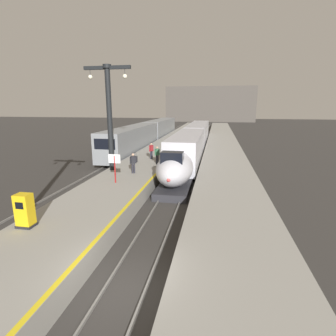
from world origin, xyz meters
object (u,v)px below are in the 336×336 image
Objects in this scene: highspeed_train_main at (193,141)px; passenger_near_edge at (157,154)px; departure_info_board at (115,163)px; rolling_suitcase at (135,159)px; ticket_machine_yellow at (25,212)px; station_column_mid at (109,108)px; regional_train_adjacent at (149,133)px; passenger_mid_platform at (133,162)px; passenger_far_waiting at (151,150)px.

highspeed_train_main is 22.06× the size of passenger_near_edge.
highspeed_train_main reaches higher than departure_info_board.
ticket_machine_yellow is (-0.72, -14.69, 0.44)m from rolling_suitcase.
highspeed_train_main is at bearing 66.52° from station_column_mid.
regional_train_adjacent is at bearing 98.90° from departure_info_board.
ticket_machine_yellow is (2.55, -33.01, -0.34)m from regional_train_adjacent.
station_column_mid is 4.94m from passenger_mid_platform.
highspeed_train_main is 23.30× the size of ticket_machine_yellow.
regional_train_adjacent is 19.43m from passenger_near_edge.
regional_train_adjacent is at bearing 95.79° from station_column_mid.
rolling_suitcase is at bearing 172.97° from passenger_near_edge.
passenger_far_waiting is at bearing 86.94° from departure_info_board.
regional_train_adjacent is at bearing 106.74° from passenger_near_edge.
station_column_mid is at bearing -113.24° from passenger_far_waiting.
highspeed_train_main is at bearing 76.56° from passenger_near_edge.
passenger_mid_platform is 1.72× the size of rolling_suitcase.
passenger_mid_platform is at bearing -20.76° from station_column_mid.
ticket_machine_yellow is (-5.55, -24.88, -0.14)m from highspeed_train_main.
station_column_mid is at bearing -107.58° from rolling_suitcase.
passenger_far_waiting is 2.34m from rolling_suitcase.
passenger_mid_platform reaches higher than rolling_suitcase.
highspeed_train_main is 11.47m from regional_train_adjacent.
ticket_machine_yellow is at bearing -96.59° from passenger_far_waiting.
passenger_mid_platform is at bearing -106.29° from passenger_near_edge.
station_column_mid reaches higher than ticket_machine_yellow.
station_column_mid reaches higher than highspeed_train_main.
ticket_machine_yellow is at bearing -85.58° from regional_train_adjacent.
departure_info_board is (1.79, -3.73, -3.80)m from station_column_mid.
passenger_far_waiting is (0.03, 6.13, 0.00)m from passenger_mid_platform.
passenger_far_waiting is at bearing 66.76° from station_column_mid.
departure_info_board reaches higher than passenger_near_edge.
regional_train_adjacent reaches higher than passenger_mid_platform.
regional_train_adjacent is (-8.10, 8.12, 0.19)m from highspeed_train_main.
rolling_suitcase is at bearing 95.71° from departure_info_board.
departure_info_board reaches higher than rolling_suitcase.
station_column_mid is 5.19× the size of passenger_near_edge.
rolling_suitcase is 14.71m from ticket_machine_yellow.
highspeed_train_main is 25.50m from ticket_machine_yellow.
regional_train_adjacent is at bearing 105.21° from passenger_far_waiting.
passenger_near_edge is 0.80× the size of departure_info_board.
ticket_machine_yellow is at bearing -92.82° from rolling_suitcase.
highspeed_train_main is 17.58× the size of departure_info_board.
highspeed_train_main reaches higher than passenger_far_waiting.
passenger_far_waiting is (2.27, 5.28, -4.32)m from station_column_mid.
rolling_suitcase is (-1.17, 4.24, -0.69)m from passenger_mid_platform.
highspeed_train_main is 9.06m from passenger_far_waiting.
highspeed_train_main reaches higher than passenger_mid_platform.
station_column_mid is 5.62m from departure_info_board.
ticket_machine_yellow is 0.75× the size of departure_info_board.
regional_train_adjacent is 4.17× the size of station_column_mid.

